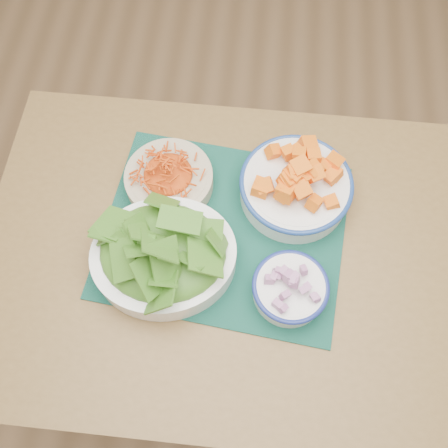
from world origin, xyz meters
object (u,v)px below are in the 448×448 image
at_px(table, 245,272).
at_px(carrot_bowl, 169,177).
at_px(lettuce_bowl, 163,252).
at_px(onion_bowl, 290,287).
at_px(squash_bowl, 296,183).
at_px(placemat, 224,230).

height_order(table, carrot_bowl, carrot_bowl).
relative_size(lettuce_bowl, onion_bowl, 1.78).
distance_m(table, squash_bowl, 0.24).
distance_m(carrot_bowl, lettuce_bowl, 0.18).
xyz_separation_m(table, onion_bowl, (0.09, -0.08, 0.15)).
distance_m(table, lettuce_bowl, 0.24).
bearing_deg(squash_bowl, lettuce_bowl, -144.28).
relative_size(table, carrot_bowl, 5.29).
bearing_deg(onion_bowl, carrot_bowl, 140.37).
bearing_deg(table, squash_bowl, 58.17).
xyz_separation_m(table, lettuce_bowl, (-0.16, -0.04, 0.18)).
relative_size(placemat, carrot_bowl, 2.36).
distance_m(table, onion_bowl, 0.19).
xyz_separation_m(table, squash_bowl, (0.09, 0.14, 0.17)).
bearing_deg(table, carrot_bowl, 141.49).
distance_m(table, placemat, 0.13).
bearing_deg(onion_bowl, table, 138.79).
xyz_separation_m(table, placemat, (-0.05, 0.05, 0.11)).
relative_size(carrot_bowl, onion_bowl, 1.14).
bearing_deg(carrot_bowl, squash_bowl, -0.00).
bearing_deg(placemat, squash_bowl, 40.60).
xyz_separation_m(placemat, carrot_bowl, (-0.13, 0.10, 0.03)).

